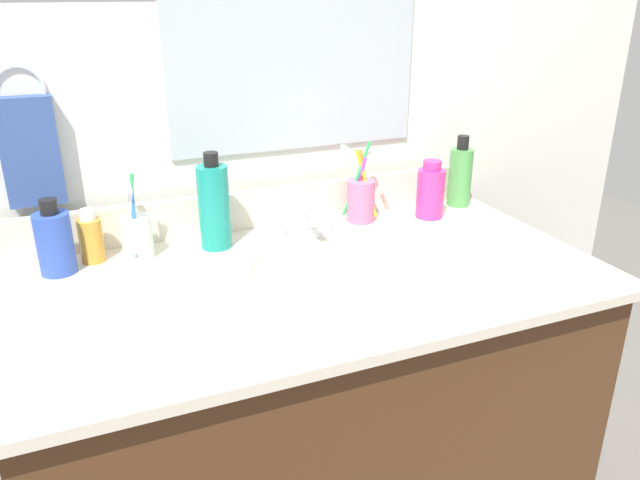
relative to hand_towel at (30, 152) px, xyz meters
The scene contains 16 objects.
vanity_cabinet 0.85m from the hand_towel, 33.73° to the right, with size 1.11×0.57×0.78m, color #4C2D19.
countertop 0.62m from the hand_towel, 33.73° to the right, with size 1.16×0.62×0.02m, color beige.
backsplash 0.51m from the hand_towel, ahead, with size 1.16×0.02×0.09m, color beige.
back_wall 0.61m from the hand_towel, ahead, with size 2.26×0.04×1.30m, color silver.
mirror_panel 0.62m from the hand_towel, ahead, with size 0.60×0.01×0.56m, color #B2BCC6.
towel_ring 0.12m from the hand_towel, 90.00° to the left, with size 0.10×0.10×0.01m, color silver.
hand_towel is the anchor object (origin of this frame).
sink_basin 0.68m from the hand_towel, 31.40° to the right, with size 0.40×0.40×0.11m.
faucet 0.59m from the hand_towel, 14.02° to the right, with size 0.16×0.10×0.08m.
bottle_soap_pink 0.89m from the hand_towel, ahead, with size 0.07×0.07×0.14m.
bottle_toner_green 1.00m from the hand_towel, ahead, with size 0.06×0.06×0.18m.
bottle_mouthwash_teal 0.38m from the hand_towel, 17.55° to the right, with size 0.07×0.07×0.21m.
bottle_oil_amber 0.21m from the hand_towel, 44.48° to the right, with size 0.05×0.05×0.11m.
bottle_shampoo_blue 0.19m from the hand_towel, 80.50° to the right, with size 0.07×0.07×0.15m.
cup_pink 0.73m from the hand_towel, ahead, with size 0.08×0.07×0.20m.
cup_white_ceramic 0.26m from the hand_towel, 30.05° to the right, with size 0.06×0.07×0.18m.
Camera 1 is at (-0.42, -1.03, 1.33)m, focal length 34.84 mm.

